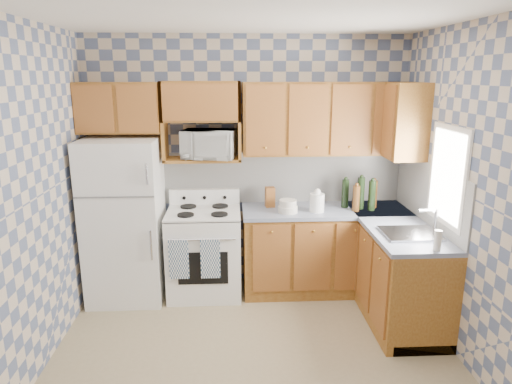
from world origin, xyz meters
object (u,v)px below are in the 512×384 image
stove_body (205,253)px  electric_kettle (317,203)px  microwave (209,144)px  refrigerator (125,220)px

stove_body → electric_kettle: bearing=-4.2°
stove_body → microwave: (0.07, 0.13, 1.15)m
stove_body → microwave: 1.16m
stove_body → microwave: bearing=62.0°
refrigerator → microwave: microwave is taller
microwave → electric_kettle: size_ratio=2.81×
microwave → electric_kettle: microwave is taller
microwave → electric_kettle: 1.27m
refrigerator → electric_kettle: bearing=-1.8°
refrigerator → microwave: (0.87, 0.16, 0.76)m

